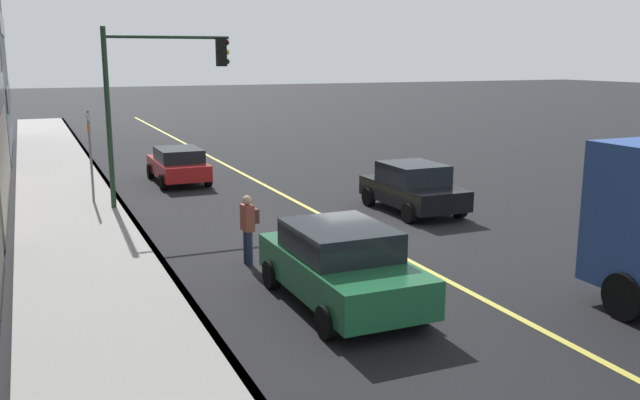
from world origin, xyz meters
name	(u,v)px	position (x,y,z in m)	size (l,w,h in m)	color
ground	(353,232)	(0.00, 0.00, 0.00)	(200.00, 200.00, 0.00)	black
sidewalk_slab	(88,258)	(0.00, 7.07, 0.07)	(80.00, 3.26, 0.15)	gray
curb_edge	(154,251)	(0.00, 5.52, 0.07)	(80.00, 0.16, 0.15)	slate
lane_stripe_center	(353,231)	(0.00, 0.00, 0.01)	(80.00, 0.16, 0.01)	#D8CC4C
car_black	(413,187)	(1.54, -2.84, 0.78)	(3.91, 1.99, 1.54)	black
car_green	(341,264)	(-5.04, 2.74, 0.81)	(4.39, 2.11, 1.58)	#1E6038
car_red	(178,164)	(9.54, 2.88, 0.72)	(4.05, 1.89, 1.37)	red
pedestrian_with_backpack	(248,224)	(-1.79, 3.60, 0.96)	(0.41, 0.38, 1.66)	#262D4C
traffic_light_mast	(156,86)	(5.20, 4.34, 3.91)	(0.28, 3.97, 5.70)	#1E3823
street_sign_post	(90,151)	(6.33, 6.34, 1.83)	(0.60, 0.08, 3.13)	slate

